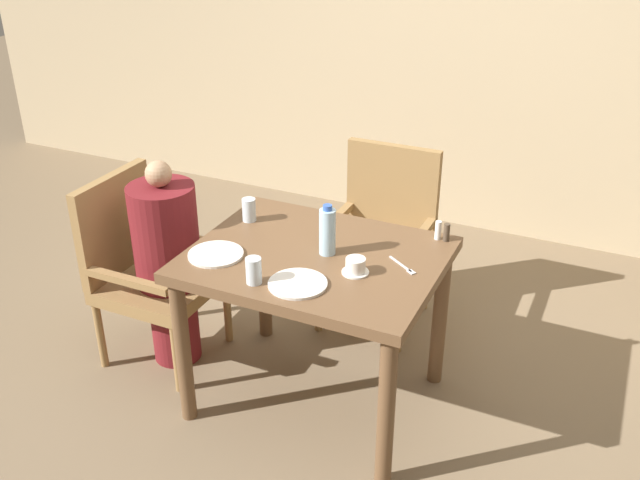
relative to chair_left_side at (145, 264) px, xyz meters
name	(u,v)px	position (x,y,z in m)	size (l,w,h in m)	color
ground_plane	(316,397)	(0.94, 0.00, -0.51)	(16.00, 16.00, 0.00)	#7A664C
wall_back	(460,21)	(0.94, 2.17, 0.89)	(8.00, 0.06, 2.80)	tan
dining_table	(316,278)	(0.94, 0.00, 0.15)	(1.07, 0.86, 0.78)	brown
chair_left_side	(145,264)	(0.00, 0.00, 0.00)	(0.52, 0.52, 0.95)	olive
diner_in_left_chair	(168,262)	(0.15, 0.00, 0.05)	(0.32, 0.32, 1.08)	maroon
chair_far_side	(381,232)	(0.94, 0.84, 0.00)	(0.52, 0.52, 0.95)	olive
plate_main_left	(298,284)	(0.99, -0.26, 0.28)	(0.24, 0.24, 0.01)	white
plate_main_right	(216,254)	(0.56, -0.19, 0.28)	(0.24, 0.24, 0.01)	white
teacup_with_saucer	(355,266)	(1.16, -0.08, 0.30)	(0.11, 0.11, 0.07)	white
water_bottle	(327,231)	(0.98, 0.03, 0.38)	(0.07, 0.07, 0.23)	#A3C6DB
glass_tall_near	(249,210)	(0.52, 0.17, 0.33)	(0.06, 0.06, 0.11)	silver
glass_tall_mid	(254,271)	(0.82, -0.32, 0.33)	(0.06, 0.06, 0.11)	silver
salt_shaker	(438,230)	(1.38, 0.36, 0.31)	(0.03, 0.03, 0.09)	white
pepper_shaker	(447,232)	(1.42, 0.36, 0.31)	(0.03, 0.03, 0.08)	#4C3D2D
fork_beside_plate	(405,267)	(1.33, 0.05, 0.27)	(0.15, 0.11, 0.00)	silver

